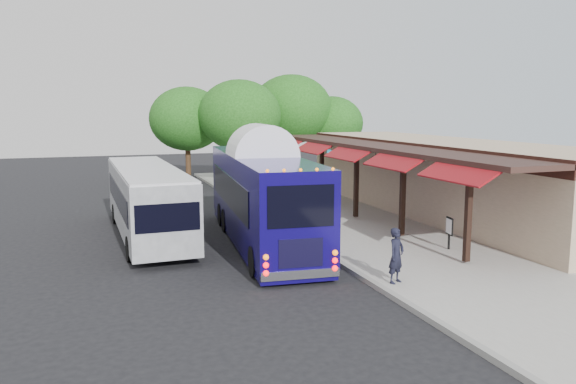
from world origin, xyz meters
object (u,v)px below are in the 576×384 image
object	(u,v)px
city_bus	(147,198)
sign_board	(449,228)
ped_b	(302,206)
ped_c	(267,183)
ped_a	(396,256)
ped_d	(254,176)
coach_bus	(262,193)

from	to	relation	value
city_bus	sign_board	size ratio (longest dim) A/B	9.10
ped_b	ped_c	bearing A→B (deg)	-91.37
ped_a	ped_d	xyz separation A→B (m)	(1.24, 19.00, 0.06)
ped_d	sign_board	bearing A→B (deg)	127.34
ped_c	sign_board	bearing A→B (deg)	69.41
coach_bus	ped_b	world-z (taller)	coach_bus
coach_bus	ped_a	world-z (taller)	coach_bus
city_bus	sign_board	bearing A→B (deg)	-34.32
ped_b	ped_d	size ratio (longest dim) A/B	1.13
ped_d	sign_board	world-z (taller)	ped_d
ped_a	sign_board	distance (m)	4.66
city_bus	sign_board	distance (m)	11.71
ped_c	ped_a	bearing A→B (deg)	53.05
ped_c	sign_board	xyz separation A→B (m)	(2.88, -12.44, -0.14)
city_bus	ped_d	size ratio (longest dim) A/B	6.09
ped_c	ped_d	distance (m)	3.82
ped_b	city_bus	bearing A→B (deg)	-8.71
ped_b	ped_c	world-z (taller)	ped_b
coach_bus	ped_b	distance (m)	2.48
city_bus	ped_b	distance (m)	6.26
city_bus	ped_c	world-z (taller)	city_bus
ped_a	coach_bus	bearing A→B (deg)	80.79
city_bus	ped_a	distance (m)	10.96
city_bus	ped_b	world-z (taller)	city_bus
coach_bus	ped_a	bearing A→B (deg)	-66.92
ped_a	ped_c	size ratio (longest dim) A/B	0.87
city_bus	ped_d	distance (m)	12.30
coach_bus	ped_d	xyz separation A→B (m)	(3.29, 12.52, -0.93)
ped_a	sign_board	bearing A→B (deg)	9.47
ped_a	ped_b	xyz separation A→B (m)	(-0.00, 7.61, 0.17)
ped_a	ped_d	world-z (taller)	ped_d
coach_bus	ped_c	distance (m)	9.23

